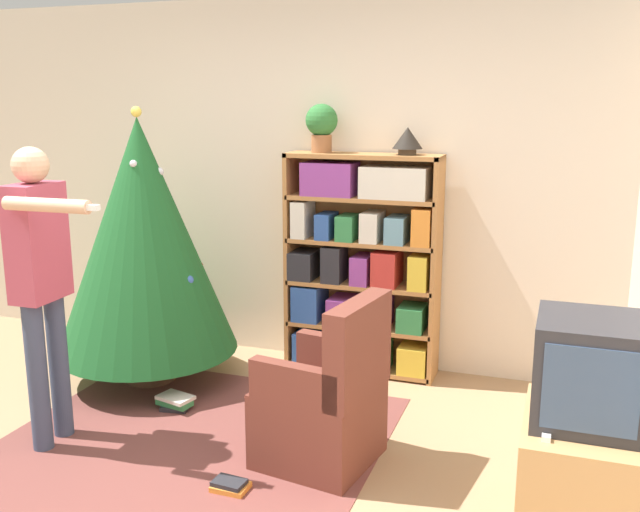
# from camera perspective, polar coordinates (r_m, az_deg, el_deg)

# --- Properties ---
(ground_plane) EXTENTS (14.00, 14.00, 0.00)m
(ground_plane) POSITION_cam_1_polar(r_m,az_deg,el_deg) (3.67, -10.93, -19.02)
(ground_plane) COLOR #9E7A56
(wall_back) EXTENTS (8.00, 0.10, 2.60)m
(wall_back) POSITION_cam_1_polar(r_m,az_deg,el_deg) (5.17, 0.69, 5.79)
(wall_back) COLOR beige
(wall_back) RESTS_ON ground_plane
(area_rug) EXTENTS (2.10, 2.15, 0.01)m
(area_rug) POSITION_cam_1_polar(r_m,az_deg,el_deg) (4.16, -10.89, -14.93)
(area_rug) COLOR brown
(area_rug) RESTS_ON ground_plane
(bookshelf) EXTENTS (1.07, 0.29, 1.54)m
(bookshelf) POSITION_cam_1_polar(r_m,az_deg,el_deg) (4.96, 3.29, -0.79)
(bookshelf) COLOR #A8703D
(bookshelf) RESTS_ON ground_plane
(tv_stand) EXTENTS (0.51, 0.71, 0.53)m
(tv_stand) POSITION_cam_1_polar(r_m,az_deg,el_deg) (3.51, 20.10, -16.15)
(tv_stand) COLOR tan
(tv_stand) RESTS_ON ground_plane
(television) EXTENTS (0.45, 0.47, 0.46)m
(television) POSITION_cam_1_polar(r_m,az_deg,el_deg) (3.31, 20.75, -8.57)
(television) COLOR #28282D
(television) RESTS_ON tv_stand
(game_remote) EXTENTS (0.04, 0.12, 0.02)m
(game_remote) POSITION_cam_1_polar(r_m,az_deg,el_deg) (3.20, 17.67, -13.39)
(game_remote) COLOR white
(game_remote) RESTS_ON tv_stand
(christmas_tree) EXTENTS (1.21, 1.21, 1.86)m
(christmas_tree) POSITION_cam_1_polar(r_m,az_deg,el_deg) (4.88, -13.97, 1.45)
(christmas_tree) COLOR #4C3323
(christmas_tree) RESTS_ON ground_plane
(armchair) EXTENTS (0.65, 0.64, 0.92)m
(armchair) POSITION_cam_1_polar(r_m,az_deg,el_deg) (3.84, 0.45, -11.85)
(armchair) COLOR brown
(armchair) RESTS_ON ground_plane
(standing_person) EXTENTS (0.64, 0.47, 1.66)m
(standing_person) POSITION_cam_1_polar(r_m,az_deg,el_deg) (4.12, -21.41, -1.26)
(standing_person) COLOR #38425B
(standing_person) RESTS_ON ground_plane
(potted_plant) EXTENTS (0.22, 0.22, 0.33)m
(potted_plant) POSITION_cam_1_polar(r_m,az_deg,el_deg) (4.92, 0.13, 10.48)
(potted_plant) COLOR #935B38
(potted_plant) RESTS_ON bookshelf
(table_lamp) EXTENTS (0.20, 0.20, 0.18)m
(table_lamp) POSITION_cam_1_polar(r_m,az_deg,el_deg) (4.77, 7.02, 9.26)
(table_lamp) COLOR #473828
(table_lamp) RESTS_ON bookshelf
(book_pile_near_tree) EXTENTS (0.24, 0.19, 0.09)m
(book_pile_near_tree) POSITION_cam_1_polar(r_m,az_deg,el_deg) (4.64, -11.50, -11.39)
(book_pile_near_tree) COLOR #232328
(book_pile_near_tree) RESTS_ON ground_plane
(book_pile_by_chair) EXTENTS (0.18, 0.13, 0.05)m
(book_pile_by_chair) POSITION_cam_1_polar(r_m,az_deg,el_deg) (3.74, -7.20, -17.76)
(book_pile_by_chair) COLOR orange
(book_pile_by_chair) RESTS_ON ground_plane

